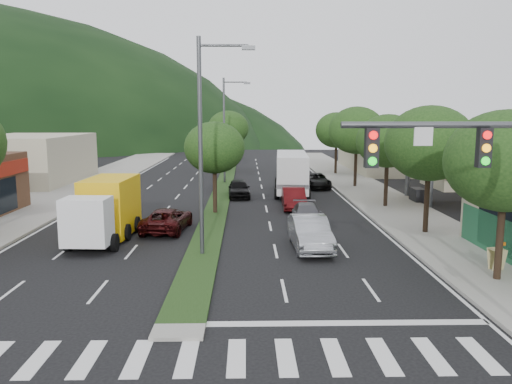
{
  "coord_description": "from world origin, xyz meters",
  "views": [
    {
      "loc": [
        2.07,
        -14.79,
        6.57
      ],
      "look_at": [
        2.62,
        12.26,
        2.37
      ],
      "focal_mm": 35.0,
      "sensor_mm": 36.0,
      "label": 1
    }
  ],
  "objects_px": {
    "box_truck": "(106,211)",
    "streetlight_near": "(205,137)",
    "tree_r_c": "(388,141)",
    "tree_med_far": "(228,128)",
    "tree_r_a": "(506,161)",
    "tree_r_e": "(336,130)",
    "car_queue_a": "(239,188)",
    "tree_r_d": "(357,130)",
    "a_frame_sign": "(497,257)",
    "motorhome": "(292,172)",
    "streetlight_mid": "(226,125)",
    "car_queue_b": "(307,214)",
    "tree_r_b": "(430,143)",
    "car_queue_c": "(294,198)",
    "traffic_signal": "(502,186)",
    "sedan_silver": "(310,233)",
    "suv_maroon": "(167,219)",
    "car_queue_d": "(316,181)",
    "tree_med_near": "(214,148)"
  },
  "relations": [
    {
      "from": "tree_med_near",
      "to": "car_queue_c",
      "type": "height_order",
      "value": "tree_med_near"
    },
    {
      "from": "tree_med_far",
      "to": "motorhome",
      "type": "relative_size",
      "value": 0.78
    },
    {
      "from": "tree_r_d",
      "to": "a_frame_sign",
      "type": "relative_size",
      "value": 5.88
    },
    {
      "from": "tree_r_d",
      "to": "tree_med_far",
      "type": "distance_m",
      "value": 18.44
    },
    {
      "from": "car_queue_a",
      "to": "tree_med_near",
      "type": "bearing_deg",
      "value": -105.07
    },
    {
      "from": "tree_r_c",
      "to": "tree_med_far",
      "type": "xyz_separation_m",
      "value": [
        -12.0,
        24.0,
        0.26
      ]
    },
    {
      "from": "tree_med_far",
      "to": "a_frame_sign",
      "type": "relative_size",
      "value": 5.69
    },
    {
      "from": "tree_r_b",
      "to": "streetlight_near",
      "type": "distance_m",
      "value": 12.47
    },
    {
      "from": "tree_r_e",
      "to": "tree_med_far",
      "type": "bearing_deg",
      "value": 161.57
    },
    {
      "from": "tree_r_d",
      "to": "streetlight_near",
      "type": "bearing_deg",
      "value": -118.2
    },
    {
      "from": "car_queue_b",
      "to": "suv_maroon",
      "type": "bearing_deg",
      "value": -166.86
    },
    {
      "from": "traffic_signal",
      "to": "tree_r_d",
      "type": "distance_m",
      "value": 31.68
    },
    {
      "from": "car_queue_d",
      "to": "car_queue_c",
      "type": "bearing_deg",
      "value": -107.24
    },
    {
      "from": "tree_r_c",
      "to": "tree_r_d",
      "type": "relative_size",
      "value": 0.9
    },
    {
      "from": "tree_r_a",
      "to": "motorhome",
      "type": "height_order",
      "value": "tree_r_a"
    },
    {
      "from": "tree_r_a",
      "to": "tree_r_d",
      "type": "xyz_separation_m",
      "value": [
        0.0,
        26.0,
        0.36
      ]
    },
    {
      "from": "streetlight_near",
      "to": "car_queue_b",
      "type": "height_order",
      "value": "streetlight_near"
    },
    {
      "from": "tree_r_a",
      "to": "tree_r_c",
      "type": "distance_m",
      "value": 16.0
    },
    {
      "from": "car_queue_a",
      "to": "box_truck",
      "type": "xyz_separation_m",
      "value": [
        -6.84,
        -13.5,
        0.8
      ]
    },
    {
      "from": "car_queue_a",
      "to": "motorhome",
      "type": "relative_size",
      "value": 0.47
    },
    {
      "from": "tree_r_c",
      "to": "tree_r_e",
      "type": "relative_size",
      "value": 0.97
    },
    {
      "from": "streetlight_near",
      "to": "box_truck",
      "type": "xyz_separation_m",
      "value": [
        -5.55,
        3.3,
        -4.07
      ]
    },
    {
      "from": "tree_r_b",
      "to": "car_queue_b",
      "type": "distance_m",
      "value": 8.15
    },
    {
      "from": "streetlight_mid",
      "to": "car_queue_b",
      "type": "xyz_separation_m",
      "value": [
        5.56,
        -18.2,
        -4.98
      ]
    },
    {
      "from": "tree_r_a",
      "to": "car_queue_a",
      "type": "xyz_separation_m",
      "value": [
        -10.5,
        20.8,
        -4.1
      ]
    },
    {
      "from": "tree_med_far",
      "to": "streetlight_near",
      "type": "relative_size",
      "value": 0.69
    },
    {
      "from": "traffic_signal",
      "to": "tree_r_b",
      "type": "distance_m",
      "value": 13.87
    },
    {
      "from": "streetlight_mid",
      "to": "a_frame_sign",
      "type": "bearing_deg",
      "value": -66.13
    },
    {
      "from": "streetlight_mid",
      "to": "traffic_signal",
      "type": "bearing_deg",
      "value": -75.67
    },
    {
      "from": "traffic_signal",
      "to": "tree_r_e",
      "type": "bearing_deg",
      "value": 85.91
    },
    {
      "from": "tree_r_a",
      "to": "tree_r_e",
      "type": "bearing_deg",
      "value": 90.0
    },
    {
      "from": "tree_r_b",
      "to": "car_queue_a",
      "type": "xyz_separation_m",
      "value": [
        -10.5,
        12.8,
        -4.32
      ]
    },
    {
      "from": "a_frame_sign",
      "to": "tree_r_a",
      "type": "bearing_deg",
      "value": -127.74
    },
    {
      "from": "sedan_silver",
      "to": "suv_maroon",
      "type": "distance_m",
      "value": 8.66
    },
    {
      "from": "streetlight_near",
      "to": "sedan_silver",
      "type": "height_order",
      "value": "streetlight_near"
    },
    {
      "from": "streetlight_mid",
      "to": "car_queue_a",
      "type": "xyz_separation_m",
      "value": [
        1.29,
        -8.2,
        -4.87
      ]
    },
    {
      "from": "tree_r_d",
      "to": "car_queue_d",
      "type": "distance_m",
      "value": 5.76
    },
    {
      "from": "sedan_silver",
      "to": "motorhome",
      "type": "height_order",
      "value": "motorhome"
    },
    {
      "from": "streetlight_mid",
      "to": "suv_maroon",
      "type": "distance_m",
      "value": 20.61
    },
    {
      "from": "car_queue_a",
      "to": "tree_r_e",
      "type": "bearing_deg",
      "value": 52.72
    },
    {
      "from": "tree_r_c",
      "to": "box_truck",
      "type": "xyz_separation_m",
      "value": [
        -17.34,
        -8.7,
        -3.23
      ]
    },
    {
      "from": "tree_r_a",
      "to": "tree_r_d",
      "type": "bearing_deg",
      "value": 90.0
    },
    {
      "from": "motorhome",
      "to": "tree_r_d",
      "type": "bearing_deg",
      "value": 31.69
    },
    {
      "from": "car_queue_c",
      "to": "a_frame_sign",
      "type": "xyz_separation_m",
      "value": [
        7.1,
        -14.67,
        -0.04
      ]
    },
    {
      "from": "traffic_signal",
      "to": "tree_r_e",
      "type": "relative_size",
      "value": 1.04
    },
    {
      "from": "tree_med_far",
      "to": "suv_maroon",
      "type": "relative_size",
      "value": 1.45
    },
    {
      "from": "box_truck",
      "to": "streetlight_near",
      "type": "bearing_deg",
      "value": 151.75
    },
    {
      "from": "streetlight_near",
      "to": "car_queue_a",
      "type": "height_order",
      "value": "streetlight_near"
    },
    {
      "from": "tree_r_e",
      "to": "car_queue_a",
      "type": "distance_m",
      "value": 18.94
    },
    {
      "from": "tree_med_far",
      "to": "streetlight_mid",
      "type": "bearing_deg",
      "value": -88.93
    }
  ]
}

